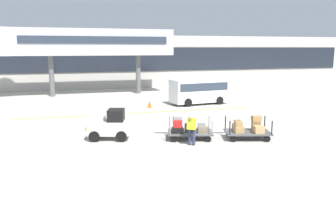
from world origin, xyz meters
TOP-DOWN VIEW (x-y plane):
  - ground_plane at (0.00, 0.00)m, footprint 120.00×120.00m
  - apron_lead_line at (-1.40, 8.87)m, footprint 17.29×0.21m
  - terminal_building at (0.00, 25.97)m, footprint 62.42×2.51m
  - jet_bridge at (-5.20, 19.99)m, footprint 17.76×3.00m
  - baggage_tug at (-4.35, 1.99)m, footprint 2.32×1.71m
  - baggage_cart_lead at (-0.44, 0.87)m, footprint 3.08×1.98m
  - baggage_cart_middle at (2.57, 0.03)m, footprint 3.08×1.98m
  - baggage_handler at (-0.70, -0.32)m, footprint 0.56×0.57m
  - shuttle_van at (4.32, 11.52)m, footprint 5.00×2.48m
  - safety_cone_near at (-5.34, 4.37)m, footprint 0.36×0.36m
  - safety_cone_far at (-0.13, 10.93)m, footprint 0.36×0.36m

SIDE VIEW (x-z plane):
  - ground_plane at x=0.00m, z-range 0.00..0.00m
  - apron_lead_line at x=-1.40m, z-range 0.00..0.01m
  - safety_cone_near at x=-5.34m, z-range 0.00..0.55m
  - safety_cone_far at x=-0.13m, z-range 0.00..0.55m
  - baggage_cart_middle at x=2.57m, z-range -0.06..1.11m
  - baggage_cart_lead at x=-0.44m, z-range -0.04..1.12m
  - baggage_tug at x=-4.35m, z-range -0.04..1.54m
  - baggage_handler at x=-0.70m, z-range 0.08..1.65m
  - shuttle_van at x=4.32m, z-range 0.19..2.28m
  - terminal_building at x=0.00m, z-range 0.01..6.19m
  - jet_bridge at x=-5.20m, z-range 1.93..8.51m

